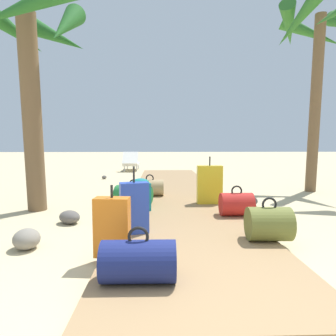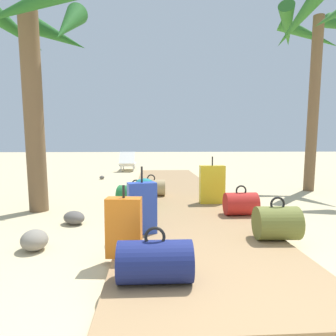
{
  "view_description": "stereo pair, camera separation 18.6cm",
  "coord_description": "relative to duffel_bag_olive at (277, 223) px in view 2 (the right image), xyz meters",
  "views": [
    {
      "loc": [
        -0.38,
        -1.55,
        1.16
      ],
      "look_at": [
        -0.15,
        5.44,
        0.55
      ],
      "focal_mm": 31.67,
      "sensor_mm": 36.0,
      "label": 1
    },
    {
      "loc": [
        -0.56,
        -1.54,
        1.16
      ],
      "look_at": [
        -0.15,
        5.44,
        0.55
      ],
      "focal_mm": 31.67,
      "sensor_mm": 36.0,
      "label": 2
    }
  ],
  "objects": [
    {
      "name": "duffel_bag_tan",
      "position": [
        -1.39,
        2.79,
        -0.02
      ],
      "size": [
        0.56,
        0.32,
        0.43
      ],
      "color": "tan",
      "rests_on": "boardwalk"
    },
    {
      "name": "duffel_bag_red",
      "position": [
        -0.06,
        1.12,
        -0.02
      ],
      "size": [
        0.47,
        0.34,
        0.45
      ],
      "color": "red",
      "rests_on": "boardwalk"
    },
    {
      "name": "rock_left_mid",
      "position": [
        -2.48,
        1.05,
        -0.17
      ],
      "size": [
        0.43,
        0.43,
        0.18
      ],
      "primitive_type": "ellipsoid",
      "rotation": [
        0.0,
        0.0,
        2.37
      ],
      "color": "#5B5651",
      "rests_on": "ground"
    },
    {
      "name": "rock_right_far",
      "position": [
        0.49,
        2.19,
        -0.18
      ],
      "size": [
        0.32,
        0.36,
        0.17
      ],
      "primitive_type": "ellipsoid",
      "rotation": [
        0.0,
        0.0,
        1.95
      ],
      "color": "#5B5651",
      "rests_on": "ground"
    },
    {
      "name": "suitcase_orange",
      "position": [
        -1.65,
        -0.38,
        0.09
      ],
      "size": [
        0.34,
        0.19,
        0.68
      ],
      "color": "orange",
      "rests_on": "boardwalk"
    },
    {
      "name": "rock_left_far",
      "position": [
        -2.92,
        6.2,
        -0.21
      ],
      "size": [
        0.2,
        0.21,
        0.12
      ],
      "primitive_type": "ellipsoid",
      "rotation": [
        0.0,
        0.0,
        0.97
      ],
      "color": "#5B5651",
      "rests_on": "ground"
    },
    {
      "name": "suitcase_yellow",
      "position": [
        -0.31,
        2.0,
        0.15
      ],
      "size": [
        0.44,
        0.18,
        0.83
      ],
      "color": "gold",
      "rests_on": "boardwalk"
    },
    {
      "name": "duffel_bag_green",
      "position": [
        -1.65,
        2.01,
        -0.03
      ],
      "size": [
        0.71,
        0.52,
        0.43
      ],
      "color": "#237538",
      "rests_on": "boardwalk"
    },
    {
      "name": "ground_plane",
      "position": [
        -0.83,
        2.36,
        -0.27
      ],
      "size": [
        60.0,
        60.0,
        0.0
      ],
      "primitive_type": "plane",
      "color": "#CCB789"
    },
    {
      "name": "duffel_bag_navy",
      "position": [
        -1.37,
        -0.93,
        -0.02
      ],
      "size": [
        0.58,
        0.33,
        0.44
      ],
      "color": "navy",
      "rests_on": "boardwalk"
    },
    {
      "name": "lounge_chair",
      "position": [
        -2.32,
        8.99,
        0.06
      ],
      "size": [
        0.6,
        1.55,
        0.78
      ],
      "color": "white",
      "rests_on": "ground"
    },
    {
      "name": "palm_tree_far_right",
      "position": [
        2.4,
        3.62,
        3.2
      ],
      "size": [
        2.07,
        2.14,
        4.37
      ],
      "color": "brown",
      "rests_on": "ground"
    },
    {
      "name": "boardwalk",
      "position": [
        -0.83,
        3.35,
        -0.23
      ],
      "size": [
        1.84,
        9.9,
        0.08
      ],
      "primitive_type": "cube",
      "color": "#9E7A51",
      "rests_on": "ground"
    },
    {
      "name": "backpack_teal",
      "position": [
        -1.5,
        1.5,
        0.08
      ],
      "size": [
        0.35,
        0.28,
        0.51
      ],
      "color": "#197A7F",
      "rests_on": "boardwalk"
    },
    {
      "name": "duffel_bag_olive",
      "position": [
        0.0,
        0.0,
        0.0
      ],
      "size": [
        0.48,
        0.39,
        0.48
      ],
      "color": "olive",
      "rests_on": "boardwalk"
    },
    {
      "name": "suitcase_blue",
      "position": [
        -1.5,
        0.33,
        0.12
      ],
      "size": [
        0.36,
        0.24,
        0.8
      ],
      "color": "#2847B7",
      "rests_on": "boardwalk"
    },
    {
      "name": "palm_tree_near_left",
      "position": [
        -3.25,
        1.79,
        2.4
      ],
      "size": [
        2.13,
        2.16,
        3.6
      ],
      "color": "brown",
      "rests_on": "ground"
    },
    {
      "name": "rock_left_near",
      "position": [
        -2.65,
        0.04,
        -0.16
      ],
      "size": [
        0.38,
        0.41,
        0.22
      ],
      "primitive_type": "ellipsoid",
      "rotation": [
        0.0,
        0.0,
        1.92
      ],
      "color": "gray",
      "rests_on": "ground"
    }
  ]
}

